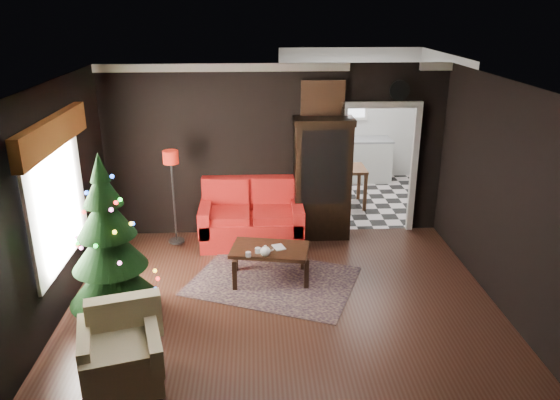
{
  "coord_description": "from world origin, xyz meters",
  "views": [
    {
      "loc": [
        -0.34,
        -5.91,
        3.66
      ],
      "look_at": [
        0.0,
        0.9,
        1.15
      ],
      "focal_mm": 34.39,
      "sensor_mm": 36.0,
      "label": 1
    }
  ],
  "objects_px": {
    "floor_lamp": "(174,198)",
    "christmas_tree": "(108,241)",
    "teapot": "(265,251)",
    "coffee_table": "(270,263)",
    "kitchen_table": "(346,186)",
    "wall_clock": "(399,90)",
    "loveseat": "(251,214)",
    "curio_cabinet": "(322,182)",
    "armchair": "(120,348)"
  },
  "relations": [
    {
      "from": "floor_lamp",
      "to": "christmas_tree",
      "type": "relative_size",
      "value": 0.75
    },
    {
      "from": "floor_lamp",
      "to": "teapot",
      "type": "relative_size",
      "value": 9.47
    },
    {
      "from": "coffee_table",
      "to": "kitchen_table",
      "type": "xyz_separation_m",
      "value": [
        1.55,
        2.9,
        0.13
      ]
    },
    {
      "from": "floor_lamp",
      "to": "wall_clock",
      "type": "xyz_separation_m",
      "value": [
        3.55,
        0.49,
        1.55
      ]
    },
    {
      "from": "loveseat",
      "to": "wall_clock",
      "type": "height_order",
      "value": "wall_clock"
    },
    {
      "from": "curio_cabinet",
      "to": "christmas_tree",
      "type": "relative_size",
      "value": 0.95
    },
    {
      "from": "coffee_table",
      "to": "kitchen_table",
      "type": "distance_m",
      "value": 3.29
    },
    {
      "from": "curio_cabinet",
      "to": "coffee_table",
      "type": "distance_m",
      "value": 1.86
    },
    {
      "from": "wall_clock",
      "to": "armchair",
      "type": "bearing_deg",
      "value": -133.6
    },
    {
      "from": "christmas_tree",
      "to": "coffee_table",
      "type": "xyz_separation_m",
      "value": [
        1.92,
        0.91,
        -0.8
      ]
    },
    {
      "from": "floor_lamp",
      "to": "curio_cabinet",
      "type": "bearing_deg",
      "value": 7.6
    },
    {
      "from": "teapot",
      "to": "wall_clock",
      "type": "bearing_deg",
      "value": 41.4
    },
    {
      "from": "floor_lamp",
      "to": "teapot",
      "type": "bearing_deg",
      "value": -45.58
    },
    {
      "from": "loveseat",
      "to": "teapot",
      "type": "relative_size",
      "value": 10.74
    },
    {
      "from": "armchair",
      "to": "wall_clock",
      "type": "xyz_separation_m",
      "value": [
        3.65,
        3.83,
        1.92
      ]
    },
    {
      "from": "christmas_tree",
      "to": "kitchen_table",
      "type": "distance_m",
      "value": 5.2
    },
    {
      "from": "floor_lamp",
      "to": "loveseat",
      "type": "bearing_deg",
      "value": 4.46
    },
    {
      "from": "armchair",
      "to": "teapot",
      "type": "distance_m",
      "value": 2.43
    },
    {
      "from": "coffee_table",
      "to": "kitchen_table",
      "type": "bearing_deg",
      "value": 61.98
    },
    {
      "from": "curio_cabinet",
      "to": "coffee_table",
      "type": "height_order",
      "value": "curio_cabinet"
    },
    {
      "from": "kitchen_table",
      "to": "armchair",
      "type": "bearing_deg",
      "value": -121.37
    },
    {
      "from": "loveseat",
      "to": "coffee_table",
      "type": "relative_size",
      "value": 1.61
    },
    {
      "from": "loveseat",
      "to": "christmas_tree",
      "type": "height_order",
      "value": "christmas_tree"
    },
    {
      "from": "curio_cabinet",
      "to": "wall_clock",
      "type": "relative_size",
      "value": 5.94
    },
    {
      "from": "kitchen_table",
      "to": "coffee_table",
      "type": "bearing_deg",
      "value": -118.02
    },
    {
      "from": "loveseat",
      "to": "coffee_table",
      "type": "distance_m",
      "value": 1.3
    },
    {
      "from": "loveseat",
      "to": "armchair",
      "type": "distance_m",
      "value": 3.67
    },
    {
      "from": "curio_cabinet",
      "to": "teapot",
      "type": "xyz_separation_m",
      "value": [
        -0.96,
        -1.73,
        -0.39
      ]
    },
    {
      "from": "curio_cabinet",
      "to": "armchair",
      "type": "xyz_separation_m",
      "value": [
        -2.45,
        -3.65,
        -0.49
      ]
    },
    {
      "from": "kitchen_table",
      "to": "floor_lamp",
      "type": "bearing_deg",
      "value": -149.83
    },
    {
      "from": "teapot",
      "to": "loveseat",
      "type": "bearing_deg",
      "value": 97.04
    },
    {
      "from": "coffee_table",
      "to": "armchair",
      "type": "bearing_deg",
      "value": -125.5
    },
    {
      "from": "christmas_tree",
      "to": "kitchen_table",
      "type": "relative_size",
      "value": 2.66
    },
    {
      "from": "loveseat",
      "to": "coffee_table",
      "type": "height_order",
      "value": "loveseat"
    },
    {
      "from": "christmas_tree",
      "to": "wall_clock",
      "type": "distance_m",
      "value": 4.95
    },
    {
      "from": "armchair",
      "to": "teapot",
      "type": "relative_size",
      "value": 5.12
    },
    {
      "from": "armchair",
      "to": "wall_clock",
      "type": "distance_m",
      "value": 5.63
    },
    {
      "from": "teapot",
      "to": "kitchen_table",
      "type": "xyz_separation_m",
      "value": [
        1.61,
        3.16,
        -0.19
      ]
    },
    {
      "from": "floor_lamp",
      "to": "teapot",
      "type": "distance_m",
      "value": 2.0
    },
    {
      "from": "floor_lamp",
      "to": "teapot",
      "type": "xyz_separation_m",
      "value": [
        1.39,
        -1.41,
        -0.27
      ]
    },
    {
      "from": "coffee_table",
      "to": "wall_clock",
      "type": "xyz_separation_m",
      "value": [
        2.1,
        1.65,
        2.13
      ]
    },
    {
      "from": "kitchen_table",
      "to": "teapot",
      "type": "bearing_deg",
      "value": -117.07
    },
    {
      "from": "curio_cabinet",
      "to": "christmas_tree",
      "type": "bearing_deg",
      "value": -139.71
    },
    {
      "from": "christmas_tree",
      "to": "armchair",
      "type": "height_order",
      "value": "christmas_tree"
    },
    {
      "from": "christmas_tree",
      "to": "wall_clock",
      "type": "xyz_separation_m",
      "value": [
        4.01,
        2.57,
        1.33
      ]
    },
    {
      "from": "curio_cabinet",
      "to": "kitchen_table",
      "type": "distance_m",
      "value": 1.67
    },
    {
      "from": "loveseat",
      "to": "wall_clock",
      "type": "xyz_separation_m",
      "value": [
        2.35,
        0.4,
        1.88
      ]
    },
    {
      "from": "armchair",
      "to": "wall_clock",
      "type": "relative_size",
      "value": 2.53
    },
    {
      "from": "loveseat",
      "to": "teapot",
      "type": "bearing_deg",
      "value": -82.96
    },
    {
      "from": "christmas_tree",
      "to": "teapot",
      "type": "xyz_separation_m",
      "value": [
        1.85,
        0.66,
        -0.49
      ]
    }
  ]
}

